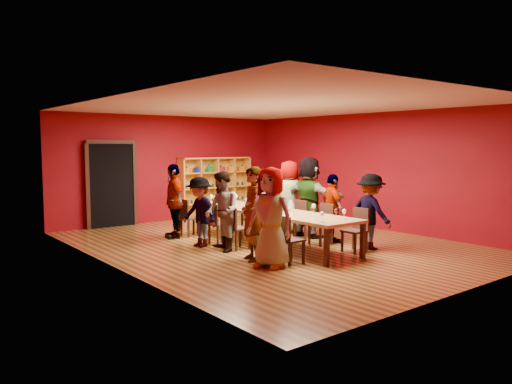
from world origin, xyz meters
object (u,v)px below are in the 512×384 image
at_px(person_left_0, 271,217).
at_px(person_right_3, 289,197).
at_px(person_left_4, 174,201).
at_px(person_right_4, 263,199).
at_px(shelving_unit, 215,184).
at_px(chair_person_right_0, 357,227).
at_px(person_right_1, 332,209).
at_px(wine_bottle, 226,198).
at_px(chair_person_left_2, 235,226).
at_px(chair_person_right_2, 297,217).
at_px(chair_person_left_3, 217,222).
at_px(chair_person_right_1, 323,222).
at_px(chair_person_left_4, 188,215).
at_px(person_left_3, 200,212).
at_px(spittoon_bowl, 277,208).
at_px(person_right_2, 309,197).
at_px(person_left_1, 252,214).
at_px(person_right_0, 371,212).
at_px(chair_person_left_0, 287,237).
at_px(chair_person_right_4, 254,210).
at_px(tasting_table, 270,213).
at_px(chair_person_left_1, 266,232).
at_px(person_left_2, 222,211).
at_px(chair_person_right_3, 277,214).

xyz_separation_m(person_left_0, person_right_3, (2.62, 2.43, 0.00)).
xyz_separation_m(person_left_4, person_right_4, (2.48, -0.21, -0.10)).
bearing_deg(shelving_unit, chair_person_right_0, -94.64).
bearing_deg(shelving_unit, person_right_1, -92.31).
distance_m(chair_person_right_0, wine_bottle, 3.56).
bearing_deg(chair_person_left_2, chair_person_right_2, 2.03).
xyz_separation_m(chair_person_left_3, chair_person_right_1, (1.82, -1.44, 0.00)).
height_order(chair_person_left_4, person_right_4, person_right_4).
distance_m(person_left_3, spittoon_bowl, 1.64).
bearing_deg(spittoon_bowl, person_right_2, 14.50).
xyz_separation_m(person_left_0, person_left_1, (0.05, 0.60, -0.01)).
distance_m(person_left_4, person_right_0, 4.48).
height_order(person_left_3, person_right_2, person_right_2).
bearing_deg(chair_person_left_0, person_right_4, 57.73).
relative_size(person_left_0, chair_person_right_4, 2.01).
bearing_deg(person_left_3, chair_person_right_2, 65.91).
bearing_deg(person_left_4, chair_person_right_0, 45.29).
relative_size(tasting_table, spittoon_bowl, 15.74).
bearing_deg(person_right_1, wine_bottle, 45.40).
bearing_deg(shelving_unit, chair_person_left_1, -113.50).
height_order(person_left_2, chair_person_right_0, person_left_2).
height_order(person_right_0, person_right_1, person_right_0).
height_order(chair_person_right_0, person_right_2, person_right_2).
height_order(chair_person_left_4, wine_bottle, wine_bottle).
height_order(person_left_3, chair_person_left_4, person_left_3).
relative_size(tasting_table, chair_person_right_2, 5.06).
bearing_deg(tasting_table, spittoon_bowl, -91.60).
height_order(shelving_unit, person_left_0, shelving_unit).
bearing_deg(person_left_4, tasting_table, 47.33).
bearing_deg(person_right_1, person_left_1, 116.67).
xyz_separation_m(shelving_unit, person_right_1, (-0.20, -5.03, -0.22)).
distance_m(person_left_0, person_left_4, 3.55).
bearing_deg(chair_person_left_2, chair_person_right_1, -22.65).
distance_m(chair_person_right_1, chair_person_right_4, 2.47).
bearing_deg(chair_person_right_4, chair_person_right_3, -90.00).
height_order(chair_person_left_1, person_right_1, person_right_1).
bearing_deg(person_right_2, person_left_2, 88.28).
relative_size(chair_person_right_1, chair_person_right_4, 1.00).
bearing_deg(person_left_0, spittoon_bowl, 117.37).
relative_size(person_right_1, wine_bottle, 4.70).
bearing_deg(chair_person_left_1, chair_person_right_4, 56.44).
bearing_deg(person_left_4, chair_person_right_2, 63.96).
bearing_deg(person_left_1, chair_person_left_0, 47.61).
bearing_deg(tasting_table, chair_person_left_2, 177.15).
relative_size(chair_person_left_2, chair_person_right_1, 1.00).
distance_m(chair_person_left_0, person_right_0, 2.26).
bearing_deg(chair_person_right_0, chair_person_left_4, 116.60).
bearing_deg(person_right_1, person_left_3, 80.73).
xyz_separation_m(shelving_unit, chair_person_right_1, (-0.49, -5.03, -0.49)).
bearing_deg(person_right_2, chair_person_left_0, 124.48).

